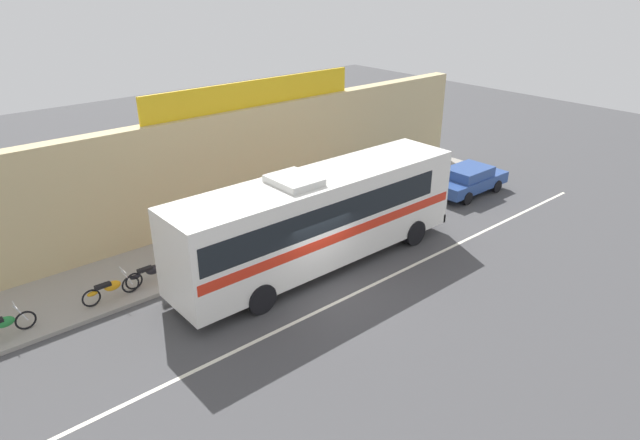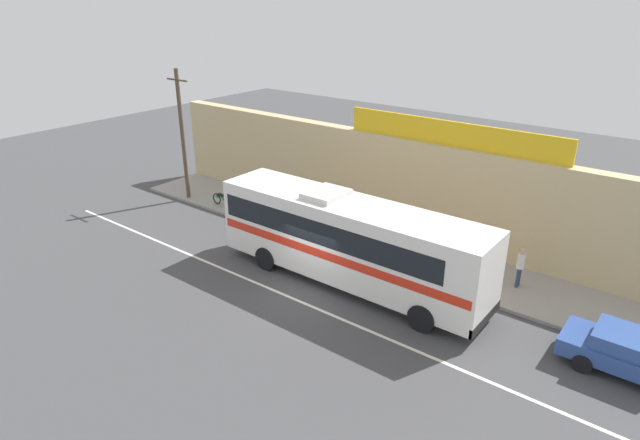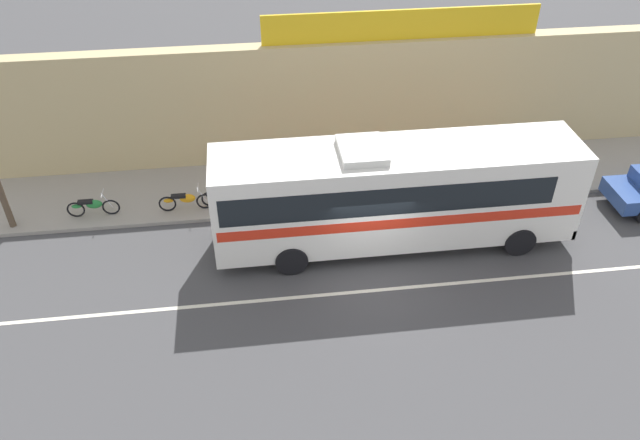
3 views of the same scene
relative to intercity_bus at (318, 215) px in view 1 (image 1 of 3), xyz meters
name	(u,v)px [view 1 (image 1 of 3)]	position (x,y,z in m)	size (l,w,h in m)	color
ground_plane	(327,290)	(-0.91, -1.53, -2.07)	(70.00, 70.00, 0.00)	#444447
sidewalk_slab	(244,238)	(-0.91, 3.67, -2.00)	(30.00, 3.60, 0.14)	gray
storefront_facade	(212,171)	(-0.91, 5.82, 0.33)	(30.00, 0.70, 4.80)	tan
storefront_billboard	(254,93)	(1.40, 5.82, 3.28)	(10.33, 0.12, 1.10)	gold
road_center_stripe	(343,299)	(-0.91, -2.33, -2.06)	(30.00, 0.14, 0.01)	silver
intercity_bus	(318,215)	(0.00, 0.00, 0.00)	(11.72, 2.62, 3.78)	white
parked_car	(469,179)	(10.34, 0.76, -1.33)	(4.20, 1.87, 1.37)	#2D4C93
motorcycle_purple	(181,261)	(-4.23, 2.68, -1.50)	(1.90, 0.56, 0.94)	black
motorcycle_orange	(110,288)	(-6.90, 2.52, -1.50)	(1.94, 0.56, 0.94)	black
motorcycle_blue	(2,325)	(-10.13, 2.57, -1.50)	(1.83, 0.56, 0.94)	black
motorcycle_black	(151,272)	(-5.39, 2.64, -1.50)	(1.96, 0.56, 0.94)	black
pedestrian_by_curb	(359,177)	(5.75, 3.78, -0.94)	(0.30, 0.48, 1.70)	navy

